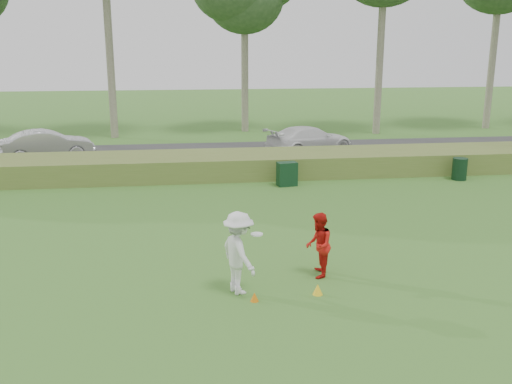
{
  "coord_description": "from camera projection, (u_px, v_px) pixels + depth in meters",
  "views": [
    {
      "loc": [
        -2.05,
        -11.57,
        5.37
      ],
      "look_at": [
        0.0,
        4.0,
        1.3
      ],
      "focal_mm": 40.0,
      "sensor_mm": 36.0,
      "label": 1
    }
  ],
  "objects": [
    {
      "name": "utility_cabinet",
      "position": [
        287.0,
        174.0,
        22.27
      ],
      "size": [
        0.81,
        0.58,
        0.93
      ],
      "primitive_type": "cube",
      "rotation": [
        0.0,
        0.0,
        0.16
      ],
      "color": "#10321C",
      "rests_on": "ground"
    },
    {
      "name": "player_white",
      "position": [
        239.0,
        253.0,
        12.52
      ],
      "size": [
        1.09,
        1.37,
        1.86
      ],
      "rotation": [
        0.0,
        0.0,
        1.96
      ],
      "color": "silver",
      "rests_on": "ground"
    },
    {
      "name": "cone_orange",
      "position": [
        254.0,
        297.0,
        12.28
      ],
      "size": [
        0.18,
        0.18,
        0.2
      ],
      "primitive_type": "cone",
      "color": "orange",
      "rests_on": "ground"
    },
    {
      "name": "park_road",
      "position": [
        223.0,
        153.0,
        29.02
      ],
      "size": [
        80.0,
        6.0,
        0.06
      ],
      "primitive_type": "cube",
      "color": "#2D2D2D",
      "rests_on": "ground"
    },
    {
      "name": "car_mid",
      "position": [
        47.0,
        145.0,
        27.05
      ],
      "size": [
        4.5,
        2.74,
        1.4
      ],
      "primitive_type": "imported",
      "rotation": [
        0.0,
        0.0,
        1.89
      ],
      "color": "#BAB9BD",
      "rests_on": "park_road"
    },
    {
      "name": "trash_bin",
      "position": [
        460.0,
        169.0,
        23.28
      ],
      "size": [
        0.69,
        0.69,
        0.89
      ],
      "primitive_type": "cylinder",
      "rotation": [
        0.0,
        0.0,
        -0.18
      ],
      "color": "black",
      "rests_on": "ground"
    },
    {
      "name": "reed_strip",
      "position": [
        231.0,
        165.0,
        24.12
      ],
      "size": [
        80.0,
        3.0,
        0.9
      ],
      "primitive_type": "cube",
      "color": "#536B2A",
      "rests_on": "ground"
    },
    {
      "name": "player_red",
      "position": [
        319.0,
        245.0,
        13.45
      ],
      "size": [
        0.75,
        0.87,
        1.56
      ],
      "primitive_type": "imported",
      "rotation": [
        0.0,
        0.0,
        -1.81
      ],
      "color": "red",
      "rests_on": "ground"
    },
    {
      "name": "car_right",
      "position": [
        310.0,
        140.0,
        28.72
      ],
      "size": [
        4.98,
        3.46,
        1.34
      ],
      "primitive_type": "imported",
      "rotation": [
        0.0,
        0.0,
        1.95
      ],
      "color": "white",
      "rests_on": "park_road"
    },
    {
      "name": "ground",
      "position": [
        279.0,
        293.0,
        12.71
      ],
      "size": [
        120.0,
        120.0,
        0.0
      ],
      "primitive_type": "plane",
      "color": "#326822",
      "rests_on": "ground"
    },
    {
      "name": "cone_yellow",
      "position": [
        318.0,
        289.0,
        12.6
      ],
      "size": [
        0.23,
        0.23,
        0.25
      ],
      "primitive_type": "cone",
      "color": "yellow",
      "rests_on": "ground"
    }
  ]
}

